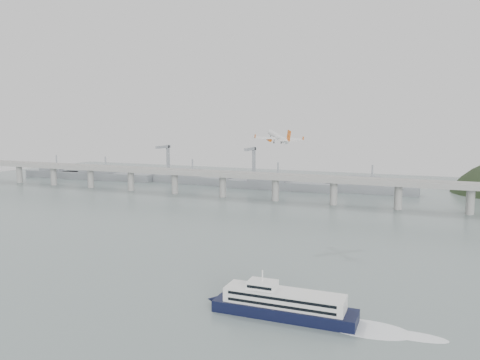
% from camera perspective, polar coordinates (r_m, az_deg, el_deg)
% --- Properties ---
extents(ground, '(900.00, 900.00, 0.00)m').
position_cam_1_polar(ground, '(212.17, -6.05, -11.41)').
color(ground, slate).
rests_on(ground, ground).
extents(bridge, '(800.00, 22.00, 23.90)m').
position_cam_1_polar(bridge, '(391.21, 8.34, -0.24)').
color(bridge, gray).
rests_on(bridge, ground).
extents(distant_fleet, '(453.00, 60.90, 40.00)m').
position_cam_1_polar(distant_fleet, '(512.10, -6.58, 0.23)').
color(distant_fleet, gray).
rests_on(distant_fleet, ground).
extents(ferry, '(82.68, 15.45, 15.60)m').
position_cam_1_polar(ferry, '(168.83, 5.40, -14.85)').
color(ferry, black).
rests_on(ferry, ground).
extents(airliner, '(26.33, 27.93, 9.33)m').
position_cam_1_polar(airliner, '(274.08, 4.69, 5.24)').
color(airliner, silver).
rests_on(airliner, ground).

